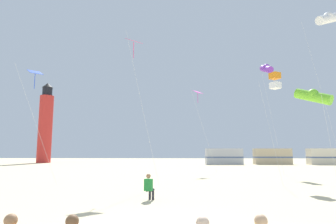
{
  "coord_description": "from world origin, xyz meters",
  "views": [
    {
      "loc": [
        0.44,
        -7.36,
        2.09
      ],
      "look_at": [
        -0.38,
        11.05,
        4.65
      ],
      "focal_mm": 31.26,
      "sensor_mm": 36.0,
      "label": 1
    }
  ],
  "objects_px": {
    "kite_box_orange": "(275,81)",
    "lighthouse_distant": "(45,125)",
    "rv_van_tan": "(272,156)",
    "rv_van_cream": "(327,157)",
    "kite_diamond_blue": "(35,76)",
    "kite_diamond_magenta": "(198,95)",
    "kite_tube_lime": "(313,96)",
    "kite_flyer_standing": "(149,186)",
    "rv_van_silver": "(224,156)",
    "kite_tube_white": "(328,18)",
    "kite_tube_violet": "(266,69)",
    "kite_diamond_rainbow": "(134,46)"
  },
  "relations": [
    {
      "from": "kite_diamond_rainbow",
      "to": "rv_van_cream",
      "type": "bearing_deg",
      "value": 50.22
    },
    {
      "from": "kite_flyer_standing",
      "to": "kite_tube_white",
      "type": "xyz_separation_m",
      "value": [
        13.17,
        9.3,
        12.05
      ]
    },
    {
      "from": "kite_tube_white",
      "to": "kite_box_orange",
      "type": "bearing_deg",
      "value": -157.6
    },
    {
      "from": "kite_flyer_standing",
      "to": "rv_van_cream",
      "type": "distance_m",
      "value": 47.83
    },
    {
      "from": "kite_diamond_rainbow",
      "to": "kite_tube_lime",
      "type": "xyz_separation_m",
      "value": [
        12.13,
        1.64,
        -3.15
      ]
    },
    {
      "from": "kite_diamond_magenta",
      "to": "kite_tube_lime",
      "type": "bearing_deg",
      "value": -58.0
    },
    {
      "from": "kite_flyer_standing",
      "to": "kite_box_orange",
      "type": "distance_m",
      "value": 12.6
    },
    {
      "from": "kite_diamond_magenta",
      "to": "lighthouse_distant",
      "type": "distance_m",
      "value": 41.28
    },
    {
      "from": "kite_diamond_rainbow",
      "to": "kite_tube_white",
      "type": "xyz_separation_m",
      "value": [
        14.81,
        4.03,
        3.58
      ]
    },
    {
      "from": "kite_box_orange",
      "to": "kite_tube_white",
      "type": "bearing_deg",
      "value": 22.4
    },
    {
      "from": "kite_tube_lime",
      "to": "rv_van_silver",
      "type": "distance_m",
      "value": 33.28
    },
    {
      "from": "kite_tube_white",
      "to": "rv_van_tan",
      "type": "xyz_separation_m",
      "value": [
        4.57,
        31.27,
        -11.27
      ]
    },
    {
      "from": "kite_flyer_standing",
      "to": "kite_tube_lime",
      "type": "xyz_separation_m",
      "value": [
        10.49,
        6.9,
        5.32
      ]
    },
    {
      "from": "kite_diamond_blue",
      "to": "rv_van_silver",
      "type": "bearing_deg",
      "value": 62.12
    },
    {
      "from": "kite_flyer_standing",
      "to": "lighthouse_distant",
      "type": "bearing_deg",
      "value": -42.14
    },
    {
      "from": "kite_box_orange",
      "to": "kite_diamond_blue",
      "type": "bearing_deg",
      "value": -176.74
    },
    {
      "from": "kite_flyer_standing",
      "to": "rv_van_silver",
      "type": "height_order",
      "value": "rv_van_silver"
    },
    {
      "from": "kite_tube_lime",
      "to": "rv_van_cream",
      "type": "bearing_deg",
      "value": 63.3
    },
    {
      "from": "kite_tube_white",
      "to": "rv_van_silver",
      "type": "relative_size",
      "value": 2.03
    },
    {
      "from": "kite_diamond_blue",
      "to": "rv_van_silver",
      "type": "distance_m",
      "value": 38.49
    },
    {
      "from": "kite_diamond_blue",
      "to": "lighthouse_distant",
      "type": "height_order",
      "value": "lighthouse_distant"
    },
    {
      "from": "kite_tube_violet",
      "to": "rv_van_tan",
      "type": "relative_size",
      "value": 1.79
    },
    {
      "from": "rv_van_cream",
      "to": "rv_van_tan",
      "type": "bearing_deg",
      "value": 174.4
    },
    {
      "from": "rv_van_tan",
      "to": "rv_van_cream",
      "type": "distance_m",
      "value": 9.22
    },
    {
      "from": "kite_tube_violet",
      "to": "kite_diamond_magenta",
      "type": "relative_size",
      "value": 1.3
    },
    {
      "from": "rv_van_silver",
      "to": "rv_van_cream",
      "type": "bearing_deg",
      "value": -4.76
    },
    {
      "from": "kite_diamond_rainbow",
      "to": "kite_tube_white",
      "type": "distance_m",
      "value": 15.76
    },
    {
      "from": "kite_tube_white",
      "to": "lighthouse_distant",
      "type": "xyz_separation_m",
      "value": [
        -40.1,
        37.17,
        -4.82
      ]
    },
    {
      "from": "lighthouse_distant",
      "to": "rv_van_tan",
      "type": "height_order",
      "value": "lighthouse_distant"
    },
    {
      "from": "rv_van_cream",
      "to": "lighthouse_distant",
      "type": "bearing_deg",
      "value": 173.46
    },
    {
      "from": "kite_diamond_blue",
      "to": "kite_tube_white",
      "type": "bearing_deg",
      "value": 7.95
    },
    {
      "from": "lighthouse_distant",
      "to": "rv_van_silver",
      "type": "height_order",
      "value": "lighthouse_distant"
    },
    {
      "from": "kite_diamond_magenta",
      "to": "kite_diamond_blue",
      "type": "xyz_separation_m",
      "value": [
        -12.06,
        -12.15,
        -0.95
      ]
    },
    {
      "from": "kite_tube_lime",
      "to": "kite_flyer_standing",
      "type": "bearing_deg",
      "value": -146.65
    },
    {
      "from": "kite_diamond_magenta",
      "to": "kite_box_orange",
      "type": "bearing_deg",
      "value": -67.01
    },
    {
      "from": "kite_tube_violet",
      "to": "kite_diamond_blue",
      "type": "bearing_deg",
      "value": -150.38
    },
    {
      "from": "kite_tube_violet",
      "to": "rv_van_cream",
      "type": "xyz_separation_m",
      "value": [
        16.43,
        22.38,
        -9.49
      ]
    },
    {
      "from": "kite_box_orange",
      "to": "kite_diamond_magenta",
      "type": "xyz_separation_m",
      "value": [
        -4.75,
        11.19,
        1.24
      ]
    },
    {
      "from": "lighthouse_distant",
      "to": "rv_van_tan",
      "type": "relative_size",
      "value": 2.59
    },
    {
      "from": "kite_diamond_rainbow",
      "to": "rv_van_tan",
      "type": "distance_m",
      "value": 41.0
    },
    {
      "from": "kite_diamond_rainbow",
      "to": "kite_flyer_standing",
      "type": "bearing_deg",
      "value": -72.74
    },
    {
      "from": "lighthouse_distant",
      "to": "rv_van_cream",
      "type": "height_order",
      "value": "lighthouse_distant"
    },
    {
      "from": "kite_tube_violet",
      "to": "kite_box_orange",
      "type": "relative_size",
      "value": 1.51
    },
    {
      "from": "kite_diamond_blue",
      "to": "rv_van_tan",
      "type": "distance_m",
      "value": 43.78
    },
    {
      "from": "rv_van_tan",
      "to": "rv_van_cream",
      "type": "xyz_separation_m",
      "value": [
        9.16,
        -1.02,
        0.0
      ]
    },
    {
      "from": "kite_box_orange",
      "to": "lighthouse_distant",
      "type": "xyz_separation_m",
      "value": [
        -35.0,
        39.27,
        0.74
      ]
    },
    {
      "from": "kite_box_orange",
      "to": "kite_tube_violet",
      "type": "bearing_deg",
      "value": 76.41
    },
    {
      "from": "lighthouse_distant",
      "to": "kite_diamond_blue",
      "type": "bearing_deg",
      "value": -65.67
    },
    {
      "from": "kite_tube_lime",
      "to": "rv_van_silver",
      "type": "relative_size",
      "value": 1.01
    },
    {
      "from": "rv_van_tan",
      "to": "rv_van_cream",
      "type": "height_order",
      "value": "same"
    }
  ]
}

